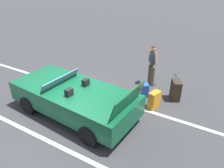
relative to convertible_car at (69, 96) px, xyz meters
name	(u,v)px	position (x,y,z in m)	size (l,w,h in m)	color
ground_plane	(76,113)	(-0.20, 0.01, -0.59)	(80.00, 80.00, 0.00)	#333335
lot_line_near	(97,95)	(-0.20, -1.29, -0.59)	(18.00, 0.12, 0.01)	silver
lot_line_mid	(44,139)	(-0.20, 1.41, -0.59)	(18.00, 0.12, 0.01)	silver
convertible_car	(69,96)	(0.00, 0.00, 0.00)	(4.26, 2.06, 1.53)	#0F4C2D
suitcase_large_black	(176,90)	(-2.78, -2.47, -0.22)	(0.48, 0.56, 0.97)	#2D2319
suitcase_medium_bright	(154,100)	(-2.31, -1.56, -0.28)	(0.34, 0.45, 0.86)	orange
suitcase_small_carryon	(145,90)	(-1.75, -2.17, -0.34)	(0.36, 0.39, 0.50)	#1E479E
duffel_bag	(131,100)	(-1.54, -1.43, -0.43)	(0.65, 0.68, 0.34)	orange
traveler_person	(152,63)	(-1.61, -3.12, 0.34)	(0.53, 0.43, 1.65)	#4C3F2D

